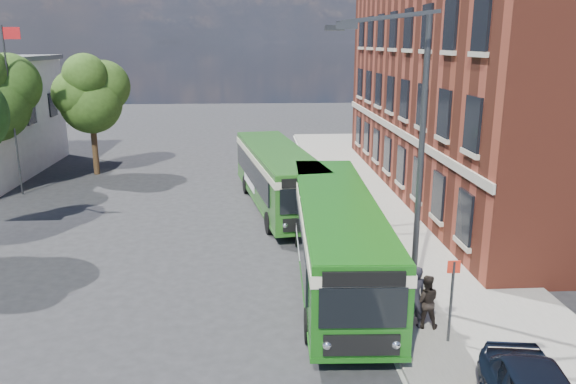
{
  "coord_description": "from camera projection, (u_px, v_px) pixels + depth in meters",
  "views": [
    {
      "loc": [
        0.3,
        -17.83,
        8.15
      ],
      "look_at": [
        1.7,
        4.36,
        2.2
      ],
      "focal_mm": 35.0,
      "sensor_mm": 36.0,
      "label": 1
    }
  ],
  "objects": [
    {
      "name": "ground",
      "position": [
        247.0,
        287.0,
        19.28
      ],
      "size": [
        120.0,
        120.0,
        0.0
      ],
      "primitive_type": "plane",
      "color": "#262629",
      "rests_on": "ground"
    },
    {
      "name": "pavement",
      "position": [
        391.0,
        213.0,
        27.4
      ],
      "size": [
        6.0,
        48.0,
        0.15
      ],
      "primitive_type": "cube",
      "color": "gray",
      "rests_on": "ground"
    },
    {
      "name": "kerb_line",
      "position": [
        330.0,
        216.0,
        27.23
      ],
      "size": [
        0.12,
        48.0,
        0.01
      ],
      "primitive_type": "cube",
      "color": "beige",
      "rests_on": "ground"
    },
    {
      "name": "brick_office",
      "position": [
        509.0,
        65.0,
        29.9
      ],
      "size": [
        12.1,
        26.0,
        14.2
      ],
      "color": "maroon",
      "rests_on": "ground"
    },
    {
      "name": "flagpole",
      "position": [
        12.0,
        105.0,
        29.78
      ],
      "size": [
        0.95,
        0.1,
        9.0
      ],
      "color": "#343538",
      "rests_on": "ground"
    },
    {
      "name": "street_lamp",
      "position": [
        409.0,
        161.0,
        16.4
      ],
      "size": [
        2.96,
        2.38,
        9.0
      ],
      "color": "#343538",
      "rests_on": "ground"
    },
    {
      "name": "bus_stop_sign",
      "position": [
        452.0,
        296.0,
        15.18
      ],
      "size": [
        0.35,
        0.08,
        2.52
      ],
      "color": "#343538",
      "rests_on": "ground"
    },
    {
      "name": "bus_front",
      "position": [
        336.0,
        230.0,
        19.5
      ],
      "size": [
        3.09,
        12.56,
        3.02
      ],
      "color": "#175613",
      "rests_on": "ground"
    },
    {
      "name": "bus_rear",
      "position": [
        277.0,
        172.0,
        28.18
      ],
      "size": [
        4.32,
        11.92,
        3.02
      ],
      "color": "#255C1C",
      "rests_on": "ground"
    },
    {
      "name": "pedestrian_a",
      "position": [
        414.0,
        297.0,
        16.0
      ],
      "size": [
        0.77,
        0.57,
        1.91
      ],
      "primitive_type": "imported",
      "rotation": [
        0.0,
        0.0,
        3.31
      ],
      "color": "black",
      "rests_on": "pavement"
    },
    {
      "name": "pedestrian_b",
      "position": [
        426.0,
        301.0,
        16.11
      ],
      "size": [
        0.87,
        0.74,
        1.6
      ],
      "primitive_type": "imported",
      "rotation": [
        0.0,
        0.0,
        2.96
      ],
      "color": "black",
      "rests_on": "pavement"
    },
    {
      "name": "tree_right",
      "position": [
        91.0,
        93.0,
        34.46
      ],
      "size": [
        4.47,
        4.25,
        7.54
      ],
      "color": "#362213",
      "rests_on": "ground"
    }
  ]
}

